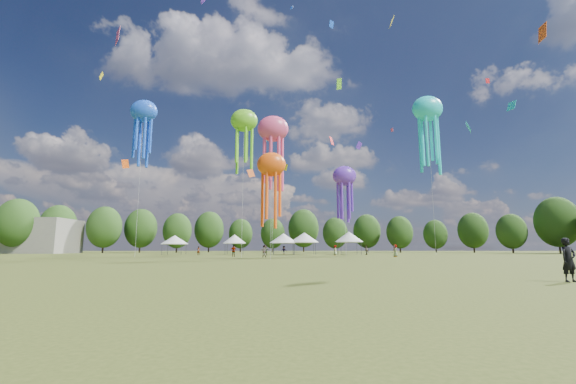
{
  "coord_description": "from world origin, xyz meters",
  "views": [
    {
      "loc": [
        -2.88,
        -16.3,
        1.2
      ],
      "look_at": [
        -2.09,
        15.0,
        6.0
      ],
      "focal_mm": 22.91,
      "sensor_mm": 36.0,
      "label": 1
    }
  ],
  "objects": [
    {
      "name": "festival_tents",
      "position": [
        -3.19,
        54.13,
        3.09
      ],
      "size": [
        38.02,
        8.91,
        4.32
      ],
      "color": "#47474C",
      "rests_on": "ground"
    },
    {
      "name": "spectator_near",
      "position": [
        -4.89,
        33.58,
        0.79
      ],
      "size": [
        0.82,
        0.67,
        1.57
      ],
      "primitive_type": "imported",
      "rotation": [
        0.0,
        0.0,
        3.05
      ],
      "color": "gray",
      "rests_on": "ground"
    },
    {
      "name": "small_kites",
      "position": [
        -0.4,
        40.99,
        30.72
      ],
      "size": [
        65.72,
        62.29,
        44.35
      ],
      "color": "#6CD523",
      "rests_on": "ground"
    },
    {
      "name": "ground",
      "position": [
        0.0,
        0.0,
        0.0
      ],
      "size": [
        300.0,
        300.0,
        0.0
      ],
      "primitive_type": "plane",
      "color": "#384416",
      "rests_on": "ground"
    },
    {
      "name": "observer_main",
      "position": [
        7.58,
        -3.12,
        0.79
      ],
      "size": [
        0.63,
        0.47,
        1.58
      ],
      "primitive_type": "imported",
      "rotation": [
        0.0,
        0.0,
        0.18
      ],
      "color": "black",
      "rests_on": "ground"
    },
    {
      "name": "treeline",
      "position": [
        -3.87,
        62.51,
        6.54
      ],
      "size": [
        201.57,
        95.24,
        13.43
      ],
      "color": "#38281C",
      "rests_on": "ground"
    },
    {
      "name": "show_kites",
      "position": [
        5.64,
        43.29,
        19.65
      ],
      "size": [
        52.93,
        30.37,
        30.37
      ],
      "color": "#6CD523",
      "rests_on": "ground"
    },
    {
      "name": "spectators_far",
      "position": [
        0.92,
        46.84,
        0.86
      ],
      "size": [
        31.24,
        22.42,
        1.8
      ],
      "color": "gray",
      "rests_on": "ground"
    }
  ]
}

